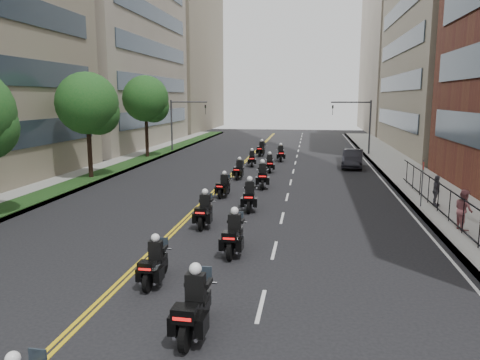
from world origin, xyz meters
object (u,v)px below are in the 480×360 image
Objects in this scene: motorcycle_2 at (155,264)px; motorcycle_6 at (224,187)px; motorcycle_7 at (262,177)px; motorcycle_4 at (205,212)px; motorcycle_8 at (239,170)px; pedestrian_c at (436,191)px; motorcycle_10 at (252,159)px; pedestrian_b at (464,210)px; motorcycle_1 at (194,308)px; motorcycle_3 at (234,236)px; motorcycle_5 at (250,197)px; motorcycle_9 at (270,164)px; parked_sedan at (353,159)px; motorcycle_11 at (281,154)px; motorcycle_12 at (262,149)px.

motorcycle_2 is 1.04× the size of motorcycle_6.
motorcycle_4 is at bearing -105.86° from motorcycle_7.
motorcycle_8 is 14.07m from pedestrian_c.
motorcycle_4 is at bearing 139.01° from pedestrian_c.
motorcycle_8 is at bearing -98.16° from motorcycle_10.
motorcycle_1 is at bearing 127.57° from pedestrian_b.
pedestrian_c is (9.77, -4.46, 0.23)m from motorcycle_7.
motorcycle_3 is 16.67m from motorcycle_8.
motorcycle_8 is at bearing 116.52° from motorcycle_7.
motorcycle_5 is at bearing -90.25° from motorcycle_10.
motorcycle_4 is 1.12× the size of motorcycle_10.
motorcycle_3 is 23.03m from motorcycle_10.
motorcycle_6 is at bearing -107.61° from motorcycle_9.
motorcycle_3 is at bearing -70.49° from motorcycle_6.
parked_sedan is at bearing 66.45° from motorcycle_4.
motorcycle_11 is at bearing 52.26° from pedestrian_c.
motorcycle_5 is 1.47× the size of pedestrian_c.
motorcycle_7 is (1.76, 16.55, 0.11)m from motorcycle_2.
motorcycle_2 is at bearing 126.04° from motorcycle_1.
motorcycle_6 is 0.90× the size of motorcycle_12.
motorcycle_1 reaches higher than motorcycle_2.
motorcycle_4 reaches higher than motorcycle_12.
motorcycle_1 reaches higher than motorcycle_3.
motorcycle_7 is (2.01, 3.11, 0.13)m from motorcycle_6.
motorcycle_5 is at bearing -78.61° from motorcycle_12.
motorcycle_6 is 0.45× the size of parked_sedan.
motorcycle_3 reaches higher than motorcycle_11.
motorcycle_7 is 0.55× the size of parked_sedan.
motorcycle_1 is 1.15× the size of motorcycle_8.
motorcycle_3 is 0.95× the size of motorcycle_7.
motorcycle_3 reaches higher than motorcycle_10.
parked_sedan is 19.41m from pedestrian_b.
motorcycle_1 is at bearing -95.68° from motorcycle_9.
parked_sedan is (6.70, 16.40, 0.06)m from motorcycle_5.
motorcycle_1 is 1.13× the size of motorcycle_9.
motorcycle_1 reaches higher than motorcycle_12.
motorcycle_7 is at bearing -98.30° from motorcycle_11.
motorcycle_11 is 1.39× the size of pedestrian_c.
motorcycle_10 is (-2.19, 29.19, -0.11)m from motorcycle_1.
motorcycle_2 is 29.92m from motorcycle_11.
motorcycle_7 is at bearing 92.57° from motorcycle_3.
motorcycle_1 is 1.03× the size of motorcycle_3.
motorcycle_4 is at bearing -101.85° from motorcycle_11.
motorcycle_3 is at bearing -95.48° from motorcycle_9.
motorcycle_1 is 30.37m from parked_sedan.
motorcycle_4 is 1.09× the size of motorcycle_8.
motorcycle_2 reaches higher than motorcycle_10.
motorcycle_5 reaches higher than motorcycle_11.
pedestrian_b is at bearing -41.97° from motorcycle_8.
motorcycle_4 is at bearing 82.93° from pedestrian_b.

